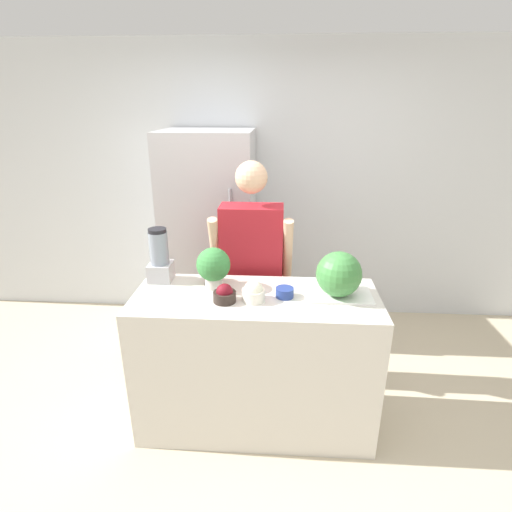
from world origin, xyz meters
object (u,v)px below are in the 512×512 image
at_px(potted_plant, 213,266).
at_px(bowl_cream, 253,292).
at_px(refrigerator, 211,236).
at_px(blender, 160,258).
at_px(watermelon, 339,274).
at_px(person, 252,275).
at_px(bowl_small_blue, 285,292).
at_px(bowl_cherries, 225,294).

bearing_deg(potted_plant, bowl_cream, -32.18).
bearing_deg(refrigerator, potted_plant, -79.09).
bearing_deg(refrigerator, bowl_cream, -69.67).
bearing_deg(potted_plant, blender, 166.44).
bearing_deg(watermelon, person, 139.37).
bearing_deg(person, watermelon, -40.63).
height_order(bowl_cream, bowl_small_blue, bowl_cream).
xyz_separation_m(bowl_cream, potted_plant, (-0.26, 0.17, 0.10)).
relative_size(watermelon, blender, 0.76).
distance_m(refrigerator, blender, 1.07).
distance_m(watermelon, bowl_cherries, 0.69).
bearing_deg(refrigerator, bowl_cherries, -76.73).
bearing_deg(bowl_cherries, refrigerator, 103.27).
relative_size(watermelon, bowl_cream, 1.97).
distance_m(bowl_cherries, bowl_small_blue, 0.37).
bearing_deg(refrigerator, blender, -98.14).
distance_m(person, watermelon, 0.77).
bearing_deg(potted_plant, refrigerator, 100.91).
bearing_deg(bowl_cream, potted_plant, 147.82).
bearing_deg(potted_plant, person, 61.61).
bearing_deg(bowl_cherries, bowl_small_blue, 13.04).
bearing_deg(potted_plant, watermelon, -6.35).
distance_m(refrigerator, person, 0.86).
height_order(watermelon, potted_plant, watermelon).
height_order(bowl_cherries, bowl_cream, bowl_cream).
bearing_deg(refrigerator, person, -59.89).
bearing_deg(bowl_small_blue, bowl_cherries, -166.96).
bearing_deg(bowl_cherries, potted_plant, 116.36).
bearing_deg(bowl_cream, bowl_small_blue, 17.81).
xyz_separation_m(person, bowl_cream, (0.05, -0.56, 0.14)).
xyz_separation_m(bowl_cherries, bowl_cream, (0.17, 0.02, 0.01)).
height_order(bowl_cherries, bowl_small_blue, bowl_cherries).
distance_m(watermelon, potted_plant, 0.77).
height_order(person, blender, person).
bearing_deg(bowl_cream, watermelon, 8.98).
bearing_deg(watermelon, bowl_small_blue, -176.39).
relative_size(watermelon, bowl_small_blue, 2.49).
distance_m(person, potted_plant, 0.50).
bearing_deg(watermelon, potted_plant, 173.65).
relative_size(refrigerator, bowl_cherries, 13.61).
bearing_deg(bowl_small_blue, blender, 166.60).
xyz_separation_m(refrigerator, potted_plant, (0.22, -1.14, 0.18)).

